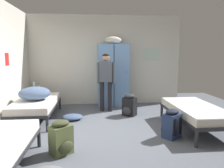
{
  "coord_description": "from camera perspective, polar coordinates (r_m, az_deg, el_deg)",
  "views": [
    {
      "loc": [
        -0.43,
        -4.22,
        1.58
      ],
      "look_at": [
        0.0,
        0.26,
        0.95
      ],
      "focal_mm": 35.13,
      "sensor_mm": 36.0,
      "label": 1
    }
  ],
  "objects": [
    {
      "name": "shelf_unit",
      "position": [
        6.74,
        -18.85,
        -2.99
      ],
      "size": [
        0.38,
        0.3,
        0.57
      ],
      "color": "brown",
      "rests_on": "ground_plane"
    },
    {
      "name": "water_bottle",
      "position": [
        6.73,
        -19.6,
        -0.18
      ],
      "size": [
        0.07,
        0.07,
        0.24
      ],
      "color": "silver",
      "rests_on": "shelf_unit"
    },
    {
      "name": "ground_plane",
      "position": [
        4.52,
        0.32,
        -12.46
      ],
      "size": [
        8.18,
        8.18,
        0.0
      ],
      "primitive_type": "plane",
      "color": "#565B66"
    },
    {
      "name": "room_backdrop",
      "position": [
        5.52,
        -13.66,
        5.53
      ],
      "size": [
        4.71,
        5.17,
        2.73
      ],
      "color": "beige",
      "rests_on": "ground_plane"
    },
    {
      "name": "person_traveler",
      "position": [
        5.91,
        -1.58,
        1.88
      ],
      "size": [
        0.49,
        0.25,
        1.58
      ],
      "color": "black",
      "rests_on": "ground_plane"
    },
    {
      "name": "locker_bank",
      "position": [
        6.56,
        0.31,
        2.65
      ],
      "size": [
        0.9,
        0.55,
        2.07
      ],
      "color": "#6B93C6",
      "rests_on": "ground_plane"
    },
    {
      "name": "bedding_heap",
      "position": [
        5.48,
        -19.49,
        -2.3
      ],
      "size": [
        0.73,
        0.7,
        0.31
      ],
      "color": "slate",
      "rests_on": "bed_left_rear"
    },
    {
      "name": "backpack_black",
      "position": [
        5.63,
        4.55,
        -5.6
      ],
      "size": [
        0.41,
        0.42,
        0.55
      ],
      "color": "black",
      "rests_on": "ground_plane"
    },
    {
      "name": "backpack_olive",
      "position": [
        3.63,
        -13.04,
        -13.58
      ],
      "size": [
        0.41,
        0.42,
        0.55
      ],
      "color": "#566038",
      "rests_on": "ground_plane"
    },
    {
      "name": "clothes_pile_denim",
      "position": [
        5.4,
        -10.26,
        -8.45
      ],
      "size": [
        0.49,
        0.43,
        0.13
      ],
      "color": "#42567A",
      "rests_on": "ground_plane"
    },
    {
      "name": "bed_left_rear",
      "position": [
        5.58,
        -19.06,
        -4.86
      ],
      "size": [
        0.9,
        1.9,
        0.49
      ],
      "color": "#28282D",
      "rests_on": "ground_plane"
    },
    {
      "name": "bed_right",
      "position": [
        4.96,
        20.9,
        -6.56
      ],
      "size": [
        0.9,
        1.9,
        0.49
      ],
      "color": "#28282D",
      "rests_on": "ground_plane"
    },
    {
      "name": "lotion_bottle",
      "position": [
        6.64,
        -18.46,
        -0.59
      ],
      "size": [
        0.05,
        0.05,
        0.15
      ],
      "color": "white",
      "rests_on": "shelf_unit"
    },
    {
      "name": "backpack_navy",
      "position": [
        4.33,
        15.2,
        -10.04
      ],
      "size": [
        0.41,
        0.42,
        0.55
      ],
      "color": "navy",
      "rests_on": "ground_plane"
    }
  ]
}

